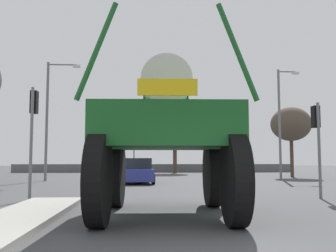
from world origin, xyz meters
The scene contains 13 objects.
ground_plane centered at (0.00, 18.00, 0.00)m, with size 120.00×120.00×0.00m, color #424244.
median_island centered at (-4.10, 4.35, 0.07)m, with size 1.70×7.90×0.15m, color #9E9B93.
oversize_sprayer centered at (-0.58, 4.92, 2.11)m, with size 4.07×5.70×4.95m.
sedan_ahead centered at (-1.61, 18.23, 0.71)m, with size 2.16×4.23×1.52m.
traffic_signal_near_left centered at (-5.22, 8.92, 2.97)m, with size 0.24×0.54×4.07m.
traffic_signal_near_right centered at (5.40, 8.93, 2.63)m, with size 0.24×0.54×3.60m.
traffic_signal_far_left centered at (6.56, 27.77, 2.85)m, with size 0.24×0.55×3.91m.
traffic_signal_far_right centered at (-2.09, 27.77, 2.60)m, with size 0.24×0.55×3.56m.
streetlight_far_left centered at (-7.61, 20.91, 4.53)m, with size 2.27×0.24×8.08m.
streetlight_far_right centered at (8.97, 22.49, 4.51)m, with size 1.67×0.24×8.18m.
bare_tree_right centered at (10.75, 25.13, 4.29)m, with size 3.26×3.26×5.69m.
bare_tree_far_center centered at (1.93, 33.95, 4.46)m, with size 4.13×4.13×6.24m.
roadside_barrier centered at (0.00, 36.49, 0.45)m, with size 30.70×0.24×0.90m, color #59595B.
Camera 1 is at (-1.12, -5.18, 1.48)m, focal length 40.75 mm.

